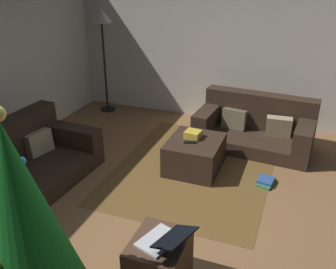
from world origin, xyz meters
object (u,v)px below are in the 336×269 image
object	(u,v)px
book_stack	(266,182)
corner_lamp	(102,24)
gift_box	(193,134)
side_table	(159,264)
laptop	(165,239)
ottoman	(195,155)
couch_left	(26,161)
couch_right	(255,127)
tv_remote	(190,142)
christmas_tree	(20,222)

from	to	relation	value
book_stack	corner_lamp	xyz separation A→B (m)	(1.56, 3.12, 1.53)
gift_box	side_table	world-z (taller)	gift_box
laptop	book_stack	xyz separation A→B (m)	(2.00, -0.59, -0.51)
ottoman	book_stack	xyz separation A→B (m)	(-0.05, -0.96, -0.18)
couch_left	ottoman	size ratio (longest dim) A/B	2.15
couch_right	side_table	world-z (taller)	couch_right
couch_right	corner_lamp	bearing A→B (deg)	-5.71
gift_box	book_stack	world-z (taller)	gift_box
couch_right	tv_remote	world-z (taller)	couch_right
couch_right	book_stack	xyz separation A→B (m)	(-1.07, -0.33, -0.25)
gift_box	corner_lamp	bearing A→B (deg)	55.72
couch_left	couch_right	world-z (taller)	couch_left
couch_left	tv_remote	world-z (taller)	couch_left
gift_box	laptop	world-z (taller)	laptop
gift_box	christmas_tree	size ratio (longest dim) A/B	0.11
book_stack	couch_left	bearing A→B (deg)	109.13
couch_right	couch_left	bearing A→B (deg)	43.60
tv_remote	side_table	bearing A→B (deg)	170.68
couch_left	gift_box	distance (m)	2.14
tv_remote	christmas_tree	bearing A→B (deg)	151.68
ottoman	christmas_tree	bearing A→B (deg)	170.76
ottoman	corner_lamp	bearing A→B (deg)	55.06
side_table	book_stack	world-z (taller)	side_table
tv_remote	laptop	size ratio (longest dim) A/B	0.33
side_table	couch_left	bearing A→B (deg)	65.52
couch_right	book_stack	size ratio (longest dim) A/B	5.70
side_table	corner_lamp	bearing A→B (deg)	34.96
ottoman	christmas_tree	distance (m)	2.80
christmas_tree	gift_box	bearing A→B (deg)	-7.92
christmas_tree	laptop	world-z (taller)	christmas_tree
couch_right	side_table	size ratio (longest dim) A/B	3.32
laptop	ottoman	bearing A→B (deg)	10.27
christmas_tree	laptop	distance (m)	1.09
gift_box	corner_lamp	xyz separation A→B (m)	(1.44, 2.11, 1.10)
ottoman	tv_remote	distance (m)	0.24
couch_right	corner_lamp	distance (m)	3.12
ottoman	side_table	xyz separation A→B (m)	(-2.03, -0.31, 0.04)
couch_left	laptop	distance (m)	2.48
christmas_tree	laptop	bearing A→B (deg)	-52.57
couch_left	side_table	bearing A→B (deg)	68.20
laptop	corner_lamp	distance (m)	4.49
ottoman	side_table	bearing A→B (deg)	-171.24
laptop	gift_box	bearing A→B (deg)	11.31
christmas_tree	corner_lamp	xyz separation A→B (m)	(4.18, 1.73, 0.62)
couch_left	corner_lamp	size ratio (longest dim) A/B	0.91
tv_remote	couch_left	bearing A→B (deg)	97.64
ottoman	christmas_tree	xyz separation A→B (m)	(-2.67, 0.43, 0.74)
couch_left	side_table	world-z (taller)	couch_left
gift_box	corner_lamp	world-z (taller)	corner_lamp
couch_right	ottoman	xyz separation A→B (m)	(-1.02, 0.63, -0.07)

